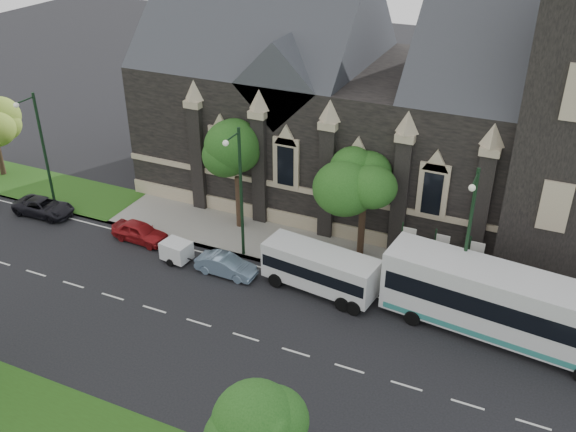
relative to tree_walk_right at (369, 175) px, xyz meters
The scene contains 17 objects.
ground 12.61m from the tree_walk_right, 106.69° to the right, with size 160.00×160.00×0.00m, color black.
sidewalk 6.69m from the tree_walk_right, 159.33° to the right, with size 80.00×5.00×0.15m, color gray.
museum 8.62m from the tree_walk_right, 76.72° to the left, with size 40.00×17.70×29.90m.
tree_walk_right is the anchor object (origin of this frame).
tree_walk_left 9.01m from the tree_walk_right, behind, with size 3.91×3.91×7.64m.
street_lamp_near 7.72m from the tree_walk_right, 28.06° to the right, with size 0.36×1.88×9.00m.
street_lamp_mid 8.10m from the tree_walk_right, 153.35° to the right, with size 0.36×1.88×9.00m.
street_lamp_far 23.50m from the tree_walk_right, behind, with size 0.36×1.88×9.00m.
banner_flag_left 4.92m from the tree_walk_right, 29.10° to the right, with size 0.90×0.10×4.00m.
banner_flag_center 6.36m from the tree_walk_right, 18.64° to the right, with size 0.90×0.10×4.00m.
banner_flag_right 8.05m from the tree_walk_right, 13.60° to the right, with size 0.90×0.10×4.00m.
tour_coach 11.52m from the tree_walk_right, 27.07° to the right, with size 13.99×4.37×4.01m.
shuttle_bus 6.61m from the tree_walk_right, 103.20° to the right, with size 7.27×3.25×2.72m.
box_trailer 13.27m from the tree_walk_right, 151.82° to the right, with size 2.70×1.59×1.41m.
sedan 10.57m from the tree_walk_right, 141.11° to the right, with size 1.37×3.94×1.30m, color #748FA8.
car_far_red 16.11m from the tree_walk_right, 162.28° to the right, with size 1.64×4.08×1.39m, color maroon.
car_far_black 24.21m from the tree_walk_right, 169.00° to the right, with size 2.12×4.60×1.28m, color black.
Camera 1 is at (13.30, -23.71, 22.60)m, focal length 39.50 mm.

